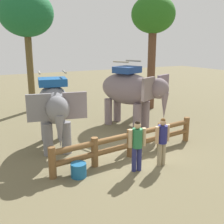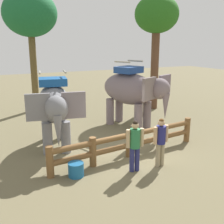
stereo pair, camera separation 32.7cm
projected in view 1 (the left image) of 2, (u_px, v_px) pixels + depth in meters
ground_plane at (127, 154)px, 10.48m from camera, size 60.00×60.00×0.00m
log_fence at (130, 141)px, 10.15m from camera, size 6.35×0.86×1.05m
elephant_near_left at (54, 107)px, 10.65m from camera, size 2.21×3.68×3.09m
elephant_center at (131, 90)px, 13.48m from camera, size 2.87×3.93×3.31m
tourist_woman_in_black at (162, 138)px, 9.33m from camera, size 0.60×0.35×1.70m
tourist_man_in_blue at (137, 142)px, 8.90m from camera, size 0.61×0.39×1.74m
tree_far_left at (26, 15)px, 15.82m from camera, size 3.18×3.18×7.17m
tree_back_center at (153, 18)px, 16.46m from camera, size 2.66×2.66×6.95m
feed_bucket at (79, 170)px, 8.67m from camera, size 0.50×0.50×0.46m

